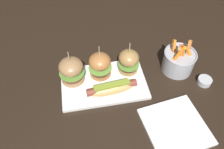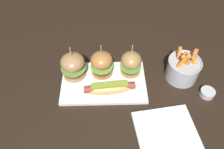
% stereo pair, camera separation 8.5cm
% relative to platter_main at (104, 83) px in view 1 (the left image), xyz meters
% --- Properties ---
extents(ground_plane, '(3.00, 3.00, 0.00)m').
position_rel_platter_main_xyz_m(ground_plane, '(0.00, 0.00, -0.01)').
color(ground_plane, black).
extents(platter_main, '(0.33, 0.20, 0.01)m').
position_rel_platter_main_xyz_m(platter_main, '(0.00, 0.00, 0.00)').
color(platter_main, white).
rests_on(platter_main, ground).
extents(hot_dog, '(0.19, 0.07, 0.05)m').
position_rel_platter_main_xyz_m(hot_dog, '(0.02, -0.05, 0.03)').
color(hot_dog, tan).
rests_on(hot_dog, platter_main).
extents(slider_left, '(0.10, 0.10, 0.15)m').
position_rel_platter_main_xyz_m(slider_left, '(-0.12, 0.04, 0.06)').
color(slider_left, '#9C724A').
rests_on(slider_left, platter_main).
extents(slider_center, '(0.09, 0.09, 0.15)m').
position_rel_platter_main_xyz_m(slider_center, '(-0.01, 0.05, 0.06)').
color(slider_center, '#AA6C39').
rests_on(slider_center, platter_main).
extents(slider_right, '(0.09, 0.09, 0.14)m').
position_rel_platter_main_xyz_m(slider_right, '(0.11, 0.05, 0.06)').
color(slider_right, '#9D7743').
rests_on(slider_right, platter_main).
extents(fries_bucket, '(0.13, 0.13, 0.14)m').
position_rel_platter_main_xyz_m(fries_bucket, '(0.31, 0.03, 0.04)').
color(fries_bucket, '#A8AAB2').
rests_on(fries_bucket, ground).
extents(sauce_ramekin, '(0.05, 0.05, 0.02)m').
position_rel_platter_main_xyz_m(sauce_ramekin, '(0.39, -0.06, 0.01)').
color(sauce_ramekin, '#B7BABF').
rests_on(sauce_ramekin, ground).
extents(side_plate, '(0.23, 0.23, 0.01)m').
position_rel_platter_main_xyz_m(side_plate, '(0.21, -0.23, -0.00)').
color(side_plate, white).
rests_on(side_plate, ground).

